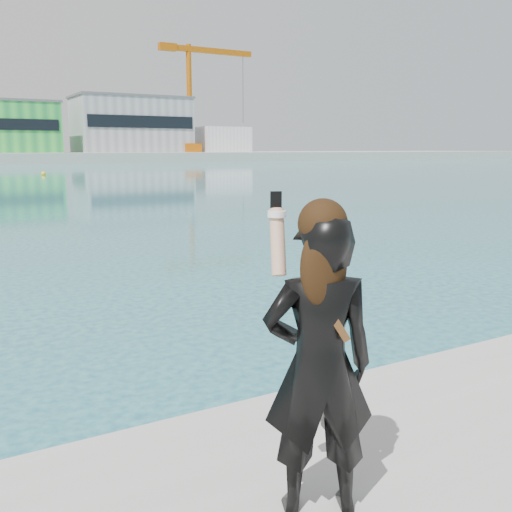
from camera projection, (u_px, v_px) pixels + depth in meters
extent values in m
cube|color=gray|center=(132.00, 126.00, 131.08)|extent=(25.00, 15.00, 12.00)
cube|color=black|center=(142.00, 122.00, 124.49)|extent=(23.75, 0.20, 2.64)
cube|color=#59595B|center=(130.00, 98.00, 129.92)|extent=(25.50, 15.30, 0.50)
cube|color=silver|center=(221.00, 140.00, 140.67)|extent=(12.00, 10.00, 6.00)
cube|color=#D8640C|center=(190.00, 148.00, 132.75)|extent=(4.00, 4.00, 2.00)
cylinder|color=#D8640C|center=(189.00, 95.00, 130.52)|extent=(1.20, 1.20, 22.00)
cube|color=#D8640C|center=(212.00, 51.00, 131.59)|extent=(20.00, 1.20, 1.20)
cube|color=#D8640C|center=(168.00, 47.00, 126.22)|extent=(4.00, 1.60, 1.60)
cylinder|color=black|center=(243.00, 89.00, 136.98)|extent=(0.10, 0.10, 16.00)
cylinder|color=silver|center=(57.00, 133.00, 116.70)|extent=(0.16, 0.16, 8.00)
cube|color=#B93D0A|center=(59.00, 116.00, 116.36)|extent=(1.20, 0.04, 0.80)
sphere|color=yellow|center=(44.00, 175.00, 61.93)|extent=(0.50, 0.50, 0.50)
imported|color=black|center=(319.00, 367.00, 3.15)|extent=(0.74, 0.63, 1.72)
sphere|color=black|center=(323.00, 223.00, 2.98)|extent=(0.26, 0.26, 0.26)
ellipsoid|color=black|center=(324.00, 266.00, 2.97)|extent=(0.29, 0.15, 0.46)
cylinder|color=tan|center=(278.00, 242.00, 3.10)|extent=(0.15, 0.22, 0.37)
cylinder|color=white|center=(277.00, 214.00, 3.11)|extent=(0.10, 0.10, 0.03)
cube|color=black|center=(276.00, 203.00, 3.14)|extent=(0.06, 0.04, 0.13)
cube|color=#4C2D14|center=(329.00, 311.00, 3.01)|extent=(0.23, 0.11, 0.35)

